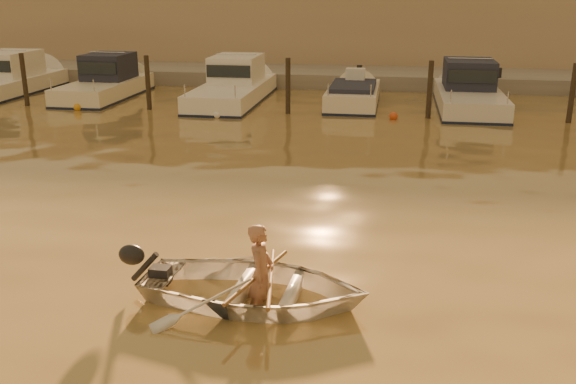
% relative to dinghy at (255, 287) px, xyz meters
% --- Properties ---
extents(ground_plane, '(160.00, 160.00, 0.00)m').
position_rel_dinghy_xyz_m(ground_plane, '(-1.70, 0.65, -0.23)').
color(ground_plane, olive).
rests_on(ground_plane, ground).
extents(dinghy, '(3.51, 2.60, 0.70)m').
position_rel_dinghy_xyz_m(dinghy, '(0.00, 0.00, 0.00)').
color(dinghy, silver).
rests_on(dinghy, ground_plane).
extents(person, '(0.39, 0.57, 1.52)m').
position_rel_dinghy_xyz_m(person, '(0.10, -0.01, 0.23)').
color(person, '#9A674D').
rests_on(person, dinghy).
extents(outboard_motor, '(0.92, 0.45, 0.70)m').
position_rel_dinghy_xyz_m(outboard_motor, '(-1.50, 0.08, 0.05)').
color(outboard_motor, black).
rests_on(outboard_motor, dinghy).
extents(oar_port, '(0.38, 2.09, 0.13)m').
position_rel_dinghy_xyz_m(oar_port, '(0.25, -0.01, 0.19)').
color(oar_port, brown).
rests_on(oar_port, dinghy).
extents(oar_starboard, '(0.54, 2.06, 0.13)m').
position_rel_dinghy_xyz_m(oar_starboard, '(0.05, -0.00, 0.19)').
color(oar_starboard, brown).
rests_on(oar_starboard, dinghy).
extents(moored_boat_0, '(2.49, 7.84, 1.75)m').
position_rel_dinghy_xyz_m(moored_boat_0, '(-14.67, 16.65, 0.39)').
color(moored_boat_0, white).
rests_on(moored_boat_0, ground_plane).
extents(moored_boat_1, '(2.15, 6.43, 1.75)m').
position_rel_dinghy_xyz_m(moored_boat_1, '(-9.98, 16.65, 0.39)').
color(moored_boat_1, beige).
rests_on(moored_boat_1, ground_plane).
extents(moored_boat_2, '(2.29, 7.66, 1.75)m').
position_rel_dinghy_xyz_m(moored_boat_2, '(-4.51, 16.65, 0.39)').
color(moored_boat_2, white).
rests_on(moored_boat_2, ground_plane).
extents(moored_boat_3, '(1.89, 5.53, 0.95)m').
position_rel_dinghy_xyz_m(moored_boat_3, '(0.31, 16.65, -0.01)').
color(moored_boat_3, beige).
rests_on(moored_boat_3, ground_plane).
extents(moored_boat_4, '(2.29, 7.05, 1.75)m').
position_rel_dinghy_xyz_m(moored_boat_4, '(4.68, 16.65, 0.39)').
color(moored_boat_4, silver).
rests_on(moored_boat_4, ground_plane).
extents(piling_0, '(0.18, 0.18, 2.20)m').
position_rel_dinghy_xyz_m(piling_0, '(-12.20, 14.45, 0.67)').
color(piling_0, '#2D2319').
rests_on(piling_0, ground_plane).
extents(piling_1, '(0.18, 0.18, 2.20)m').
position_rel_dinghy_xyz_m(piling_1, '(-7.20, 14.45, 0.67)').
color(piling_1, '#2D2319').
rests_on(piling_1, ground_plane).
extents(piling_2, '(0.18, 0.18, 2.20)m').
position_rel_dinghy_xyz_m(piling_2, '(-1.90, 14.45, 0.67)').
color(piling_2, '#2D2319').
rests_on(piling_2, ground_plane).
extents(piling_3, '(0.18, 0.18, 2.20)m').
position_rel_dinghy_xyz_m(piling_3, '(3.10, 14.45, 0.67)').
color(piling_3, '#2D2319').
rests_on(piling_3, ground_plane).
extents(piling_4, '(0.18, 0.18, 2.20)m').
position_rel_dinghy_xyz_m(piling_4, '(7.80, 14.45, 0.67)').
color(piling_4, '#2D2319').
rests_on(piling_4, ground_plane).
extents(fender_b, '(0.30, 0.30, 0.30)m').
position_rel_dinghy_xyz_m(fender_b, '(-9.80, 13.86, -0.13)').
color(fender_b, orange).
rests_on(fender_b, ground_plane).
extents(fender_c, '(0.30, 0.30, 0.30)m').
position_rel_dinghy_xyz_m(fender_c, '(-4.23, 13.31, -0.13)').
color(fender_c, silver).
rests_on(fender_c, ground_plane).
extents(fender_d, '(0.30, 0.30, 0.30)m').
position_rel_dinghy_xyz_m(fender_d, '(1.90, 14.06, -0.13)').
color(fender_d, '#C94417').
rests_on(fender_d, ground_plane).
extents(fender_e, '(0.30, 0.30, 0.30)m').
position_rel_dinghy_xyz_m(fender_e, '(5.27, 13.72, -0.13)').
color(fender_e, silver).
rests_on(fender_e, ground_plane).
extents(quay, '(52.00, 4.00, 1.00)m').
position_rel_dinghy_xyz_m(quay, '(-1.70, 22.15, -0.08)').
color(quay, gray).
rests_on(quay, ground_plane).
extents(waterfront_building, '(46.00, 7.00, 4.80)m').
position_rel_dinghy_xyz_m(waterfront_building, '(-1.70, 27.65, 2.17)').
color(waterfront_building, '#9E8466').
rests_on(waterfront_building, quay).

